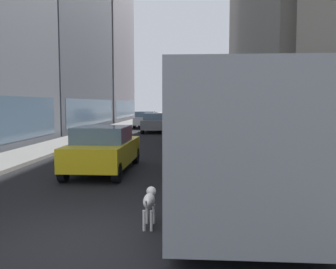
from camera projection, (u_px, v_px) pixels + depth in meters
ground_plane at (176, 125)px, 41.01m from camera, size 120.00×120.00×0.00m
sidewalk_left at (127, 124)px, 41.40m from camera, size 2.40×110.00×0.15m
sidewalk_right at (226, 124)px, 40.61m from camera, size 2.40×110.00×0.15m
building_left_far at (96, 27)px, 50.95m from camera, size 8.36×15.31×26.49m
building_right_far at (263, 33)px, 51.11m from camera, size 8.06×16.21×25.06m
transit_bus at (223, 125)px, 10.39m from camera, size 2.78×11.53×3.05m
car_yellow_taxi at (104, 149)px, 12.60m from camera, size 1.88×4.42×1.62m
car_grey_wagon at (155, 122)px, 29.96m from camera, size 1.93×4.47×1.62m
car_silver_sedan at (187, 116)px, 44.11m from camera, size 1.80×4.60×1.62m
car_white_van at (145, 119)px, 35.63m from camera, size 1.92×3.92×1.62m
car_red_coupe at (181, 129)px, 22.29m from camera, size 1.91×4.64×1.62m
car_blue_hatchback at (171, 114)px, 52.01m from camera, size 1.80×4.59×1.62m
dalmatian_dog at (149, 201)px, 7.02m from camera, size 0.22×0.96×0.72m
traffic_light_near at (308, 103)px, 9.26m from camera, size 0.24×0.41×3.40m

